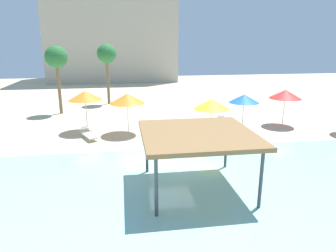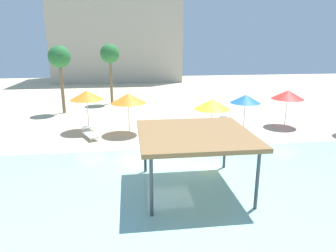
# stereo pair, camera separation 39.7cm
# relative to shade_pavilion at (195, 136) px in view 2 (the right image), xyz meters

# --- Properties ---
(ground_plane) EXTENTS (80.00, 80.00, 0.00)m
(ground_plane) POSITION_rel_shade_pavilion_xyz_m (-0.57, 3.70, -2.44)
(ground_plane) COLOR beige
(lagoon_water) EXTENTS (44.00, 13.50, 0.04)m
(lagoon_water) POSITION_rel_shade_pavilion_xyz_m (-0.57, -1.55, -2.42)
(lagoon_water) COLOR #99D1C6
(lagoon_water) RESTS_ON ground
(shade_pavilion) EXTENTS (4.71, 4.71, 2.59)m
(shade_pavilion) POSITION_rel_shade_pavilion_xyz_m (0.00, 0.00, 0.00)
(shade_pavilion) COLOR #42474C
(shade_pavilion) RESTS_ON ground
(beach_umbrella_yellow_0) EXTENTS (2.28, 2.28, 2.72)m
(beach_umbrella_yellow_0) POSITION_rel_shade_pavilion_xyz_m (2.51, 6.46, -0.03)
(beach_umbrella_yellow_0) COLOR silver
(beach_umbrella_yellow_0) RESTS_ON ground
(beach_umbrella_blue_2) EXTENTS (2.12, 2.12, 2.66)m
(beach_umbrella_blue_2) POSITION_rel_shade_pavilion_xyz_m (5.39, 8.21, -0.08)
(beach_umbrella_blue_2) COLOR silver
(beach_umbrella_blue_2) RESTS_ON ground
(beach_umbrella_orange_4) EXTENTS (2.43, 2.43, 2.82)m
(beach_umbrella_orange_4) POSITION_rel_shade_pavilion_xyz_m (-2.74, 8.81, 0.04)
(beach_umbrella_orange_4) COLOR silver
(beach_umbrella_orange_4) RESTS_ON ground
(beach_umbrella_red_5) EXTENTS (2.39, 2.39, 2.74)m
(beach_umbrella_red_5) POSITION_rel_shade_pavilion_xyz_m (9.05, 9.20, -0.03)
(beach_umbrella_red_5) COLOR silver
(beach_umbrella_red_5) RESTS_ON ground
(beach_umbrella_orange_6) EXTENTS (2.34, 2.34, 2.92)m
(beach_umbrella_orange_6) POSITION_rel_shade_pavilion_xyz_m (-5.64, 9.81, 0.15)
(beach_umbrella_orange_6) COLOR silver
(beach_umbrella_orange_6) RESTS_ON ground
(lounge_chair_0) EXTENTS (1.34, 1.97, 0.74)m
(lounge_chair_0) POSITION_rel_shade_pavilion_xyz_m (-5.40, 8.10, -2.11)
(lounge_chair_0) COLOR white
(lounge_chair_0) RESTS_ON ground
(lounge_chair_2) EXTENTS (0.98, 1.98, 0.74)m
(lounge_chair_2) POSITION_rel_shade_pavilion_xyz_m (4.77, 10.04, -2.11)
(lounge_chair_2) COLOR white
(lounge_chair_2) RESTS_ON ground
(palm_tree_1) EXTENTS (1.90, 1.90, 5.91)m
(palm_tree_1) POSITION_rel_shade_pavilion_xyz_m (-8.50, 15.86, 2.38)
(palm_tree_1) COLOR brown
(palm_tree_1) RESTS_ON ground
(palm_tree_2) EXTENTS (1.90, 1.90, 5.99)m
(palm_tree_2) POSITION_rel_shade_pavilion_xyz_m (-4.42, 19.63, 2.46)
(palm_tree_2) COLOR brown
(palm_tree_2) RESTS_ON ground
(hotel_block_0) EXTENTS (19.59, 11.26, 16.26)m
(hotel_block_0) POSITION_rel_shade_pavilion_xyz_m (-4.17, 40.46, 5.69)
(hotel_block_0) COLOR #B2A893
(hotel_block_0) RESTS_ON ground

